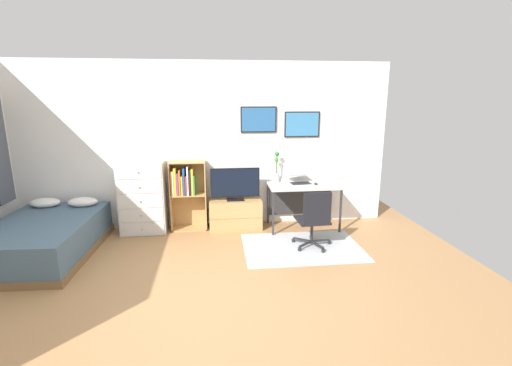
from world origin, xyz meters
name	(u,v)px	position (x,y,z in m)	size (l,w,h in m)	color
ground_plane	(204,299)	(0.00, 0.00, 0.00)	(7.20, 7.20, 0.00)	#A87A4C
wall_back_with_posters	(206,146)	(0.02, 2.43, 1.36)	(6.12, 0.09, 2.70)	white
area_rug	(302,247)	(1.38, 1.25, 0.00)	(1.70, 1.20, 0.01)	#B2B7BC
bed	(44,238)	(-2.21, 1.40, 0.25)	(1.34, 1.98, 0.62)	brown
dresser	(143,198)	(-1.00, 2.15, 0.58)	(0.70, 0.46, 1.15)	silver
bookshelf	(186,189)	(-0.33, 2.22, 0.68)	(0.58, 0.30, 1.14)	tan
tv_stand	(235,214)	(0.47, 2.17, 0.24)	(0.86, 0.41, 0.49)	tan
television	(235,184)	(0.47, 2.15, 0.75)	(0.79, 0.16, 0.54)	black
desk	(302,191)	(1.58, 2.14, 0.61)	(1.15, 0.62, 0.74)	silver
office_chair	(314,218)	(1.54, 1.21, 0.46)	(0.56, 0.58, 0.86)	#232326
laptop	(299,179)	(1.54, 2.18, 0.80)	(0.39, 0.41, 0.15)	#B7B7BC
computer_mouse	(316,184)	(1.78, 2.04, 0.76)	(0.06, 0.10, 0.03)	#262628
bamboo_vase	(277,168)	(1.17, 2.28, 0.98)	(0.09, 0.09, 0.52)	silver
wine_glass	(283,178)	(1.23, 1.96, 0.87)	(0.07, 0.07, 0.18)	silver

